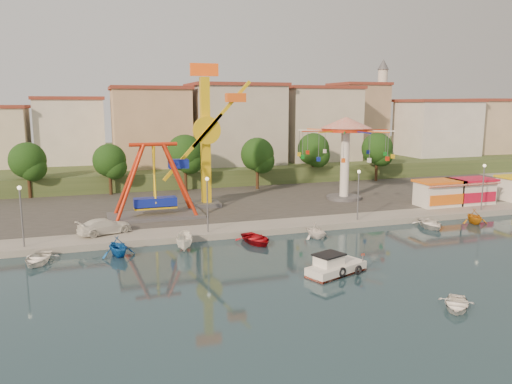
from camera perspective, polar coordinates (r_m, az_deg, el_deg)
name	(u,v)px	position (r m, az deg, el deg)	size (l,w,h in m)	color
ground	(349,273)	(38.92, 10.60, -9.05)	(200.00, 200.00, 0.00)	#152D3C
quay_deck	(193,168)	(96.62, -7.26, 2.70)	(200.00, 100.00, 0.60)	#9E998E
asphalt_pad	(239,196)	(65.79, -1.96, -0.44)	(90.00, 28.00, 0.01)	#4C4944
hill_terrace	(188,159)	(101.36, -7.81, 3.71)	(200.00, 60.00, 3.00)	#384C26
pirate_ship_ride	(155,182)	(54.14, -11.52, 1.13)	(10.00, 5.00, 8.00)	#59595E
kamikaze_tower	(209,140)	(58.29, -5.40, 5.95)	(7.03, 3.10, 16.50)	#59595E
wave_swinger	(346,139)	(63.57, 10.20, 5.94)	(11.60, 11.60, 10.40)	#59595E
booth_left	(438,193)	(63.03, 20.12, -0.09)	(5.40, 3.78, 3.08)	white
booth_mid	(471,191)	(66.06, 23.38, 0.14)	(5.40, 3.78, 3.08)	white
lamp_post_0	(22,218)	(46.53, -25.19, -2.72)	(0.14, 0.14, 5.00)	#59595E
lamp_post_1	(207,206)	(47.20, -5.57, -1.62)	(0.14, 0.14, 5.00)	#59595E
lamp_post_2	(358,196)	(52.93, 11.59, -0.50)	(0.14, 0.14, 5.00)	#59595E
lamp_post_3	(483,188)	(62.35, 24.48, 0.38)	(0.14, 0.14, 5.00)	#59595E
tree_0	(27,160)	(69.95, -24.66, 3.30)	(4.60, 4.60, 7.19)	#382314
tree_1	(109,160)	(68.81, -16.41, 3.48)	(4.35, 4.35, 6.80)	#382314
tree_2	(185,153)	(69.31, -8.12, 4.44)	(5.02, 5.02, 7.85)	#382314
tree_3	(257,154)	(70.38, 0.16, 4.33)	(4.68, 4.68, 7.32)	#382314
tree_4	(313,149)	(76.79, 6.58, 4.89)	(4.86, 4.86, 7.60)	#382314
tree_5	(377,149)	(79.92, 13.68, 4.85)	(4.83, 4.83, 7.54)	#382314
building_1	(70,138)	(83.76, -20.49, 5.83)	(12.33, 9.01, 8.63)	silver
building_2	(154,128)	(84.75, -11.57, 7.19)	(11.95, 9.28, 11.23)	tan
building_3	(240,134)	(84.44, -1.89, 6.68)	(12.59, 10.50, 9.20)	beige
building_4	(305,131)	(92.24, 5.62, 6.94)	(10.75, 9.23, 9.24)	beige
building_5	(374,125)	(96.69, 13.39, 7.45)	(12.77, 10.96, 11.21)	tan
building_6	(433,122)	(102.05, 19.57, 7.59)	(8.23, 8.98, 12.36)	silver
building_7	(465,129)	(113.44, 22.79, 6.68)	(11.59, 10.93, 8.76)	beige
minaret	(382,104)	(101.63, 14.16, 9.76)	(2.80, 2.80, 18.00)	silver
cabin_motorboat	(335,268)	(38.36, 8.98, -8.57)	(5.22, 3.49, 1.72)	white
rowboat_a	(344,264)	(39.81, 9.99, -8.06)	(2.40, 3.36, 0.70)	silver
rowboat_b	(456,304)	(34.21, 21.92, -11.81)	(2.20, 3.08, 0.64)	white
van	(105,226)	(48.82, -16.91, -3.76)	(2.03, 5.00, 1.45)	white
moored_boat_0	(37,259)	(43.95, -23.70, -6.97)	(2.71, 3.80, 0.79)	white
moored_boat_1	(118,246)	(43.60, -15.52, -6.00)	(2.75, 3.19, 1.68)	#145CB5
moored_boat_2	(185,242)	(44.18, -8.15, -5.66)	(1.41, 3.75, 1.45)	white
moored_boat_3	(256,239)	(45.79, 0.02, -5.38)	(2.93, 4.11, 0.85)	#B10E17
moored_boat_4	(316,230)	(47.84, 6.84, -4.39)	(2.42, 2.81, 1.48)	white
moored_boat_6	(430,224)	(54.54, 19.32, -3.43)	(2.88, 4.04, 0.84)	white
moored_boat_7	(475,216)	(57.96, 23.71, -2.58)	(2.56, 2.97, 1.57)	orange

